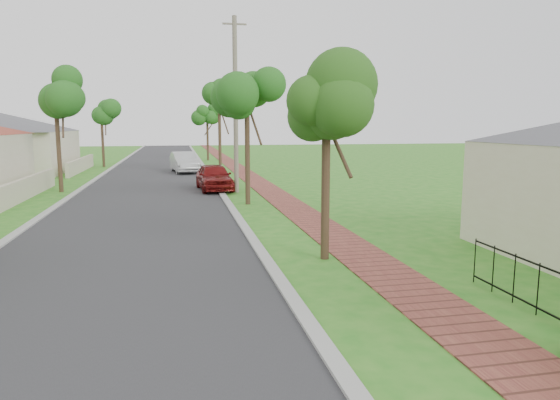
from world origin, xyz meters
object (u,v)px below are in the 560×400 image
object	(u,v)px
near_tree	(327,112)
utility_pole	(235,105)
parked_car_white	(184,162)
parked_car_red	(214,177)

from	to	relation	value
near_tree	utility_pole	distance (m)	13.46
parked_car_white	utility_pole	bearing A→B (deg)	-86.15
parked_car_white	near_tree	size ratio (longest dim) A/B	0.94
parked_car_white	near_tree	world-z (taller)	near_tree
parked_car_red	utility_pole	world-z (taller)	utility_pole
parked_car_red	utility_pole	xyz separation A→B (m)	(1.07, -1.04, 3.77)
parked_car_red	utility_pole	distance (m)	4.05
parked_car_white	utility_pole	world-z (taller)	utility_pole
parked_car_white	near_tree	xyz separation A→B (m)	(3.20, -24.97, 3.07)
parked_car_red	parked_car_white	world-z (taller)	parked_car_white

